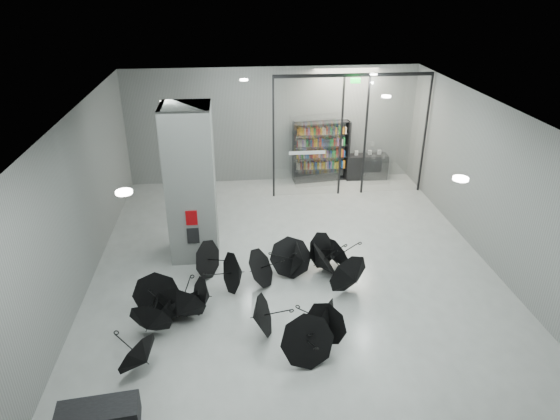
{
  "coord_description": "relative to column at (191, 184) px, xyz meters",
  "views": [
    {
      "loc": [
        -1.44,
        -9.66,
        6.8
      ],
      "look_at": [
        -0.3,
        1.5,
        1.4
      ],
      "focal_mm": 31.79,
      "sensor_mm": 36.0,
      "label": 1
    }
  ],
  "objects": [
    {
      "name": "room",
      "position": [
        2.5,
        -2.0,
        0.84
      ],
      "size": [
        14.0,
        14.02,
        4.01
      ],
      "color": "gray",
      "rests_on": "ground"
    },
    {
      "name": "column",
      "position": [
        0.0,
        0.0,
        0.0
      ],
      "size": [
        1.2,
        1.2,
        4.0
      ],
      "primitive_type": "cube",
      "color": "slate",
      "rests_on": "ground"
    },
    {
      "name": "shop_counter",
      "position": [
        5.88,
        4.8,
        -1.55
      ],
      "size": [
        1.51,
        0.67,
        0.89
      ],
      "primitive_type": "cube",
      "rotation": [
        0.0,
        0.0,
        -0.05
      ],
      "color": "black",
      "rests_on": "ground"
    },
    {
      "name": "fire_cabinet",
      "position": [
        0.0,
        -0.62,
        -0.65
      ],
      "size": [
        0.28,
        0.04,
        0.38
      ],
      "primitive_type": "cube",
      "color": "#A50A07",
      "rests_on": "column"
    },
    {
      "name": "bookshelf",
      "position": [
        4.19,
        4.75,
        -0.92
      ],
      "size": [
        1.99,
        0.64,
        2.15
      ],
      "primitive_type": null,
      "rotation": [
        0.0,
        0.0,
        0.13
      ],
      "color": "black",
      "rests_on": "ground"
    },
    {
      "name": "exit_sign",
      "position": [
        4.9,
        3.3,
        1.82
      ],
      "size": [
        0.3,
        0.06,
        0.15
      ],
      "primitive_type": "cube",
      "color": "#0CE533",
      "rests_on": "room"
    },
    {
      "name": "umbrella_cluster",
      "position": [
        1.4,
        -2.54,
        -1.7
      ],
      "size": [
        5.71,
        4.85,
        1.27
      ],
      "color": "black",
      "rests_on": "ground"
    },
    {
      "name": "glass_partition",
      "position": [
        4.89,
        3.5,
        0.18
      ],
      "size": [
        5.06,
        0.08,
        4.0
      ],
      "color": "silver",
      "rests_on": "ground"
    },
    {
      "name": "info_panel",
      "position": [
        0.0,
        -0.62,
        -1.15
      ],
      "size": [
        0.3,
        0.03,
        0.42
      ],
      "primitive_type": "cube",
      "color": "black",
      "rests_on": "column"
    },
    {
      "name": "bench",
      "position": [
        -1.32,
        -5.55,
        -1.79
      ],
      "size": [
        1.36,
        0.69,
        0.42
      ],
      "primitive_type": "cube",
      "rotation": [
        0.0,
        0.0,
        0.1
      ],
      "color": "black",
      "rests_on": "ground"
    }
  ]
}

